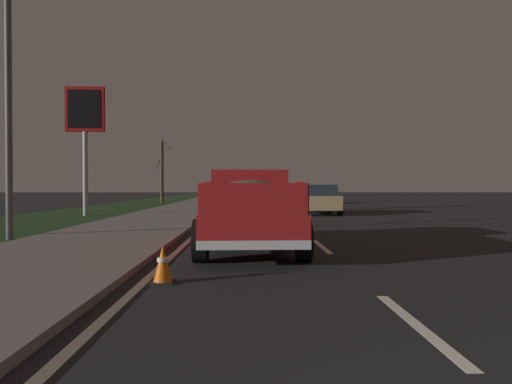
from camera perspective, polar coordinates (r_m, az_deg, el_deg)
ground at (r=28.01m, az=2.63°, el=-2.22°), size 144.00×144.00×0.00m
sidewalk_shoulder at (r=28.22m, az=-9.00°, el=-2.08°), size 108.00×4.00×0.12m
grass_verge at (r=29.33m, az=-18.73°, el=-2.12°), size 108.00×6.00×0.01m
lane_markings at (r=30.16m, az=-2.40°, el=-1.99°), size 108.00×3.54×0.01m
pickup_truck at (r=10.31m, az=-0.80°, el=-1.97°), size 5.46×2.35×1.87m
sedan_red at (r=35.95m, az=-0.82°, el=-0.30°), size 4.42×2.05×1.54m
sedan_silver at (r=36.05m, az=4.69°, el=-0.30°), size 4.41×2.03×1.54m
sedan_tan at (r=23.32m, az=8.08°, el=-0.91°), size 4.42×2.05×1.54m
gas_price_sign at (r=23.35m, az=-21.44°, el=8.80°), size 0.27×1.90×6.36m
street_light_near at (r=13.97m, az=-28.52°, el=13.73°), size 0.36×1.97×7.64m
bare_tree_far at (r=37.71m, az=-12.19°, el=2.74°), size 1.62×1.50×5.47m
traffic_cone_near at (r=6.87m, az=-12.09°, el=-9.25°), size 0.36×0.36×0.58m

